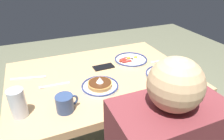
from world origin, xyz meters
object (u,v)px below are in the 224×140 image
Objects in this scene: plate_far_companion at (100,86)px; drinking_glass at (18,105)px; fork_near at (162,60)px; butter_knife at (28,78)px; fork_far at (54,85)px; plate_center_pancakes at (164,74)px; coffee_mug at (65,103)px; plate_near_main at (131,60)px; cell_phone at (104,67)px.

drinking_glass is (0.43, 0.08, 0.05)m from plate_far_companion.
fork_near is (-0.98, -0.25, -0.06)m from drinking_glass.
plate_far_companion is 1.51× the size of drinking_glass.
plate_far_companion is at bearing -169.98° from drinking_glass.
fork_far is at bearing 132.74° from butter_knife.
plate_center_pancakes is 2.07× the size of coffee_mug.
plate_near_main is 0.71m from butter_knife.
fork_near is at bearing -165.93° from drinking_glass.
plate_near_main is 0.83m from drinking_glass.
butter_knife is at bearing -6.57° from cell_phone.
drinking_glass is (0.76, 0.33, 0.05)m from plate_near_main.
plate_near_main is at bearing -177.70° from cell_phone.
drinking_glass is 0.63m from cell_phone.
fork_far is (0.67, -0.16, -0.01)m from plate_center_pancakes.
fork_far is (0.02, -0.25, -0.04)m from coffee_mug.
cell_phone is (-0.33, -0.36, -0.04)m from coffee_mug.
drinking_glass is at bearing -12.57° from coffee_mug.
coffee_mug reaches higher than plate_far_companion.
fork_near is at bearing 169.95° from cell_phone.
plate_near_main is 1.00× the size of plate_center_pancakes.
drinking_glass reaches higher than plate_far_companion.
plate_near_main is 1.33× the size of fork_far.
coffee_mug reaches higher than cell_phone.
fork_near is (-0.44, 0.07, -0.00)m from cell_phone.
fork_far is at bearing -28.10° from plate_far_companion.
plate_far_companion is 0.57m from fork_near.
fork_far is 0.20m from butter_knife.
plate_center_pancakes is 0.43m from plate_far_companion.
drinking_glass is at bearing 23.14° from plate_near_main.
fork_far is (0.24, -0.13, -0.02)m from plate_far_companion.
cell_phone is (0.32, -0.27, -0.01)m from plate_center_pancakes.
plate_far_companion is at bearing 143.79° from butter_knife.
plate_near_main is 0.67m from coffee_mug.
fork_far is 0.85× the size of butter_knife.
butter_knife is (0.16, -0.40, -0.04)m from coffee_mug.
plate_center_pancakes is 0.69m from fork_far.
fork_near is at bearing -177.25° from fork_far.
fork_near is (-0.55, -0.17, -0.02)m from plate_far_companion.
cell_phone is at bearing -114.92° from plate_far_companion.
plate_far_companion is 0.44m from drinking_glass.
plate_near_main is 0.59m from fork_far.
coffee_mug is (0.65, 0.09, 0.03)m from plate_center_pancakes.
plate_near_main is at bearing -142.94° from plate_far_companion.
coffee_mug is 0.54× the size of butter_knife.
drinking_glass reaches higher than fork_far.
coffee_mug reaches higher than butter_knife.
plate_far_companion reaches higher than fork_far.
fork_near is at bearing 159.39° from plate_near_main.
plate_far_companion reaches higher than butter_knife.
plate_near_main reaches higher than fork_far.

